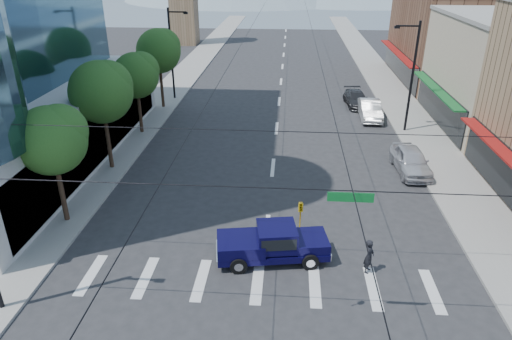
# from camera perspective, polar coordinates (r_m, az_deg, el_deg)

# --- Properties ---
(ground) EXTENTS (160.00, 160.00, 0.00)m
(ground) POSITION_cam_1_polar(r_m,az_deg,el_deg) (20.26, 0.46, -16.61)
(ground) COLOR #28282B
(ground) RESTS_ON ground
(sidewalk_left) EXTENTS (4.00, 120.00, 0.15)m
(sidewalk_left) POSITION_cam_1_polar(r_m,az_deg,el_deg) (58.13, -8.96, 11.63)
(sidewalk_left) COLOR gray
(sidewalk_left) RESTS_ON ground
(sidewalk_right) EXTENTS (4.00, 120.00, 0.15)m
(sidewalk_right) POSITION_cam_1_polar(r_m,az_deg,el_deg) (57.73, 15.42, 10.95)
(sidewalk_right) COLOR gray
(sidewalk_right) RESTS_ON ground
(shop_far) EXTENTS (12.00, 18.00, 10.00)m
(shop_far) POSITION_cam_1_polar(r_m,az_deg,el_deg) (58.87, 23.90, 14.92)
(shop_far) COLOR brown
(shop_far) RESTS_ON ground
(tree_near) EXTENTS (3.65, 3.64, 6.71)m
(tree_near) POSITION_cam_1_polar(r_m,az_deg,el_deg) (25.78, -23.93, 3.71)
(tree_near) COLOR black
(tree_near) RESTS_ON ground
(tree_midnear) EXTENTS (4.09, 4.09, 7.52)m
(tree_midnear) POSITION_cam_1_polar(r_m,az_deg,el_deg) (31.62, -18.55, 9.47)
(tree_midnear) COLOR black
(tree_midnear) RESTS_ON ground
(tree_midfar) EXTENTS (3.65, 3.64, 6.71)m
(tree_midfar) POSITION_cam_1_polar(r_m,az_deg,el_deg) (38.11, -14.59, 11.57)
(tree_midfar) COLOR black
(tree_midfar) RESTS_ON ground
(tree_far) EXTENTS (4.09, 4.09, 7.52)m
(tree_far) POSITION_cam_1_polar(r_m,az_deg,el_deg) (44.54, -11.90, 14.53)
(tree_far) COLOR black
(tree_far) RESTS_ON ground
(signal_rig) EXTENTS (21.80, 0.20, 9.00)m
(signal_rig) POSITION_cam_1_polar(r_m,az_deg,el_deg) (16.64, 0.95, -7.00)
(signal_rig) COLOR black
(signal_rig) RESTS_ON ground
(lamp_pole_nw) EXTENTS (2.00, 0.25, 9.00)m
(lamp_pole_nw) POSITION_cam_1_polar(r_m,az_deg,el_deg) (47.30, -10.41, 14.45)
(lamp_pole_nw) COLOR black
(lamp_pole_nw) RESTS_ON ground
(lamp_pole_ne) EXTENTS (2.00, 0.25, 9.00)m
(lamp_pole_ne) POSITION_cam_1_polar(r_m,az_deg,el_deg) (39.25, 18.82, 11.35)
(lamp_pole_ne) COLOR black
(lamp_pole_ne) RESTS_ON ground
(pickup_truck) EXTENTS (5.67, 2.78, 1.84)m
(pickup_truck) POSITION_cam_1_polar(r_m,az_deg,el_deg) (22.28, 2.02, -9.07)
(pickup_truck) COLOR #090734
(pickup_truck) RESTS_ON ground
(pedestrian) EXTENTS (0.63, 0.74, 1.73)m
(pedestrian) POSITION_cam_1_polar(r_m,az_deg,el_deg) (22.16, 13.96, -10.42)
(pedestrian) COLOR black
(pedestrian) RESTS_ON ground
(parked_car_near) EXTENTS (2.26, 5.08, 1.70)m
(parked_car_near) POSITION_cam_1_polar(r_m,az_deg,el_deg) (32.80, 18.78, 1.14)
(parked_car_near) COLOR silver
(parked_car_near) RESTS_ON ground
(parked_car_mid) EXTENTS (1.83, 5.04, 1.65)m
(parked_car_mid) POSITION_cam_1_polar(r_m,az_deg,el_deg) (42.90, 14.06, 7.32)
(parked_car_mid) COLOR silver
(parked_car_mid) RESTS_ON ground
(parked_car_far) EXTENTS (2.36, 5.00, 1.41)m
(parked_car_far) POSITION_cam_1_polar(r_m,az_deg,el_deg) (46.47, 12.42, 8.70)
(parked_car_far) COLOR #2A2A2C
(parked_car_far) RESTS_ON ground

